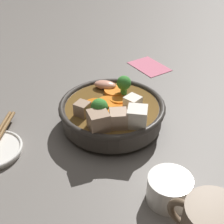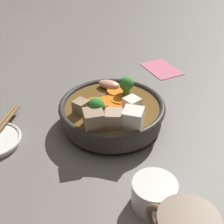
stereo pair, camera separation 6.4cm
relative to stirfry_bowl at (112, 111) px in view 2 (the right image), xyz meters
The scene contains 4 objects.
ground_plane 0.04m from the stirfry_bowl, 45.88° to the right, with size 3.00×3.00×0.00m, color slate.
stirfry_bowl is the anchor object (origin of this frame).
tea_cup 0.21m from the stirfry_bowl, 152.21° to the left, with size 0.07×0.07×0.05m.
napkin 0.30m from the stirfry_bowl, 73.23° to the right, with size 0.13×0.11×0.00m.
Camera 2 is at (-0.37, 0.37, 0.40)m, focal length 50.00 mm.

